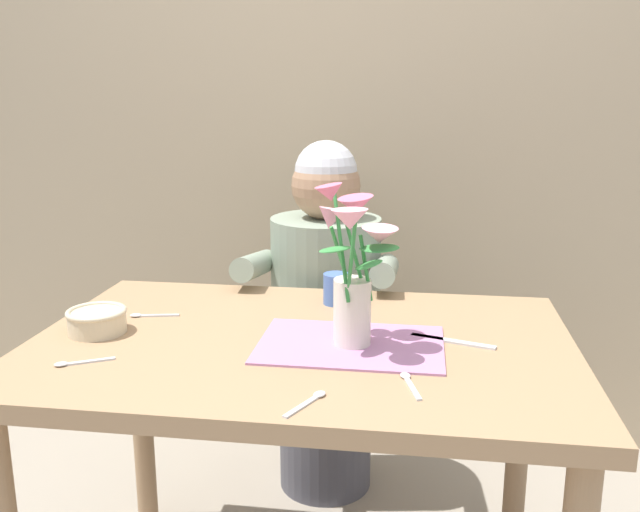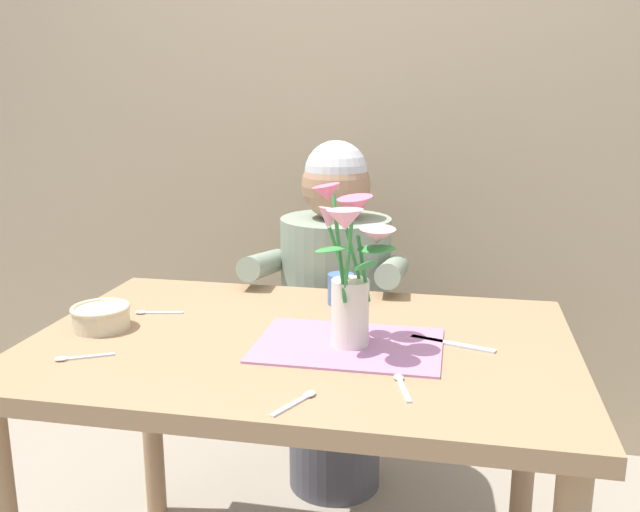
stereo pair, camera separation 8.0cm
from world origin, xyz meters
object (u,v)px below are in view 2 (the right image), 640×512
object	(u,v)px
seated_person	(335,323)
ceramic_bowl	(101,316)
flower_vase	(350,267)
coffee_cup	(342,289)
dinner_knife	(452,344)

from	to	relation	value
seated_person	ceramic_bowl	xyz separation A→B (m)	(-0.44, -0.64, 0.21)
flower_vase	coffee_cup	xyz separation A→B (m)	(-0.07, 0.30, -0.14)
ceramic_bowl	dinner_knife	distance (m)	0.80
coffee_cup	dinner_knife	bearing A→B (deg)	-40.31
seated_person	dinner_knife	bearing A→B (deg)	-57.05
seated_person	dinner_knife	world-z (taller)	seated_person
seated_person	ceramic_bowl	distance (m)	0.80
ceramic_bowl	coffee_cup	size ratio (longest dim) A/B	1.46
dinner_knife	coffee_cup	world-z (taller)	coffee_cup
seated_person	flower_vase	xyz separation A→B (m)	(0.15, -0.64, 0.36)
ceramic_bowl	dinner_knife	size ratio (longest dim) A/B	0.72
ceramic_bowl	seated_person	bearing A→B (deg)	55.68
coffee_cup	flower_vase	bearing A→B (deg)	-77.19
dinner_knife	coffee_cup	size ratio (longest dim) A/B	2.04
flower_vase	coffee_cup	bearing A→B (deg)	102.81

